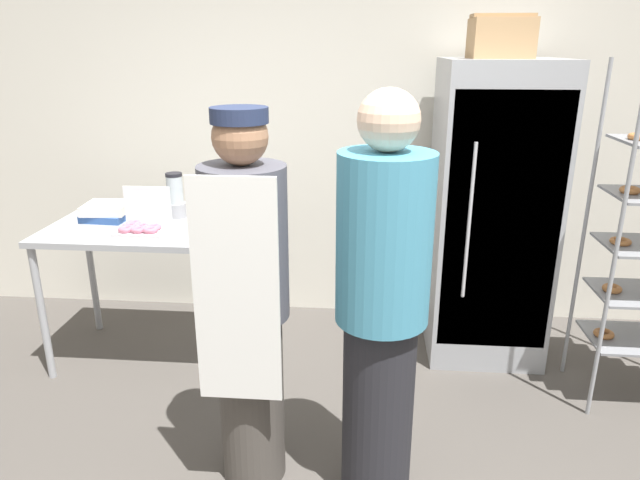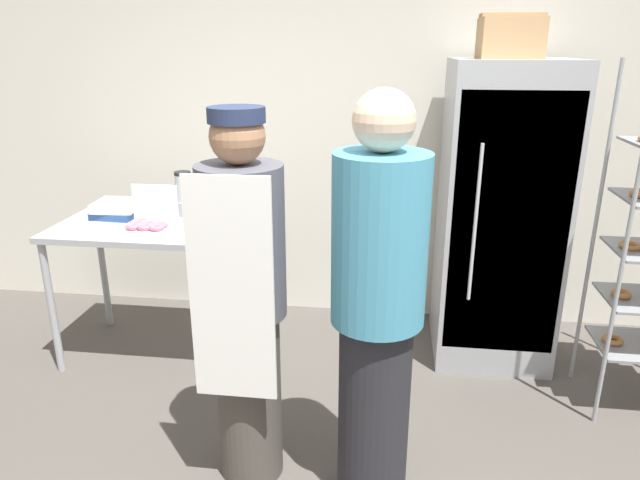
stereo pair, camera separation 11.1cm
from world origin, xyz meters
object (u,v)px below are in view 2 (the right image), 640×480
object	(u,v)px
refrigerator	(498,215)
binder_stack	(117,209)
cardboard_storage_box	(510,37)
donut_box	(149,226)
blender_pitcher	(184,196)
person_customer	(377,310)
person_baker	(245,301)

from	to	relation	value
refrigerator	binder_stack	distance (m)	2.37
cardboard_storage_box	donut_box	bearing A→B (deg)	-166.73
blender_pitcher	cardboard_storage_box	distance (m)	2.13
person_customer	donut_box	bearing A→B (deg)	146.75
refrigerator	cardboard_storage_box	size ratio (longest dim) A/B	5.48
blender_pitcher	person_customer	size ratio (longest dim) A/B	0.16
cardboard_storage_box	person_baker	distance (m)	2.05
cardboard_storage_box	person_baker	world-z (taller)	cardboard_storage_box
person_customer	person_baker	bearing A→B (deg)	173.11
refrigerator	binder_stack	world-z (taller)	refrigerator
donut_box	binder_stack	distance (m)	0.48
blender_pitcher	refrigerator	bearing A→B (deg)	3.06
blender_pitcher	cardboard_storage_box	size ratio (longest dim) A/B	0.84
donut_box	cardboard_storage_box	xyz separation A→B (m)	(1.97, 0.46, 1.02)
donut_box	blender_pitcher	distance (m)	0.43
donut_box	person_baker	xyz separation A→B (m)	(0.76, -0.80, -0.05)
binder_stack	person_baker	world-z (taller)	person_baker
refrigerator	binder_stack	bearing A→B (deg)	-175.36
refrigerator	cardboard_storage_box	world-z (taller)	cardboard_storage_box
person_baker	person_customer	world-z (taller)	person_customer
person_baker	cardboard_storage_box	bearing A→B (deg)	46.45
refrigerator	cardboard_storage_box	bearing A→B (deg)	-130.92
donut_box	cardboard_storage_box	size ratio (longest dim) A/B	0.84
donut_box	person_customer	bearing A→B (deg)	-33.25
blender_pitcher	binder_stack	distance (m)	0.43
binder_stack	cardboard_storage_box	distance (m)	2.54
binder_stack	blender_pitcher	bearing A→B (deg)	11.99
donut_box	person_baker	world-z (taller)	person_baker
refrigerator	blender_pitcher	world-z (taller)	refrigerator
donut_box	cardboard_storage_box	bearing A→B (deg)	13.27
person_customer	refrigerator	bearing A→B (deg)	63.58
binder_stack	person_baker	bearing A→B (deg)	-45.36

